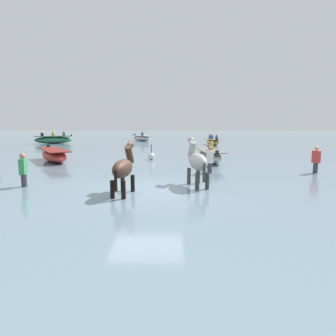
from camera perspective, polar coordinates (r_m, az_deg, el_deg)
The scene contains 13 objects.
ground_plane at distance 10.96m, azimuth -3.80°, elevation -6.15°, with size 120.00×120.00×0.00m, color #666051.
water_surface at distance 20.74m, azimuth -1.68°, elevation 1.60°, with size 90.00×90.00×0.43m, color slate.
horse_lead_grey at distance 11.42m, azimuth 5.25°, elevation 0.93°, with size 0.82×1.98×2.14m.
horse_trailing_dark_bay at distance 10.21m, azimuth -7.99°, elevation -0.31°, with size 0.72×1.91×2.07m.
boat_near_starboard at distance 29.55m, azimuth 8.03°, elevation 4.67°, with size 1.32×2.86×1.02m.
boat_far_inshore at distance 19.19m, azimuth -19.69°, elevation 2.15°, with size 2.91×3.77×0.82m.
boat_distant_east at distance 34.93m, azimuth -4.71°, elevation 5.36°, with size 2.59×2.73×1.05m.
boat_distant_west at distance 32.96m, azimuth -19.84°, elevation 4.80°, with size 3.73×2.19×1.20m.
boat_mid_channel at distance 18.00m, azimuth 7.50°, elevation 2.17°, with size 1.48×3.44×1.14m.
person_wading_mid at distance 15.64m, azimuth 24.95°, elevation 0.80°, with size 0.34×0.38×1.63m.
person_spectator_far at distance 12.41m, azimuth -24.44°, elevation -1.07°, with size 0.21×0.33×1.63m.
person_onlooker_left at distance 14.26m, azimuth 7.49°, elevation 0.85°, with size 0.31×0.37×1.63m.
channel_buoy at distance 18.86m, azimuth -3.00°, elevation 2.14°, with size 0.40×0.40×0.91m.
Camera 1 is at (0.84, -10.55, 2.84)m, focal length 34.02 mm.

